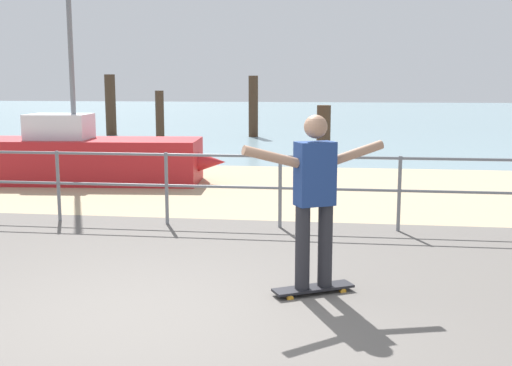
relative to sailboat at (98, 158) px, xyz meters
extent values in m
cube|color=tan|center=(3.20, -0.12, -0.52)|extent=(24.00, 6.00, 0.04)
cube|color=#75939E|center=(3.20, 27.88, -0.52)|extent=(72.00, 50.00, 0.04)
cylinder|color=slate|center=(0.79, -3.52, 0.00)|extent=(0.05, 0.05, 1.05)
cylinder|color=slate|center=(2.41, -3.52, 0.00)|extent=(0.05, 0.05, 1.05)
cylinder|color=slate|center=(4.03, -3.52, 0.00)|extent=(0.05, 0.05, 1.05)
cylinder|color=slate|center=(5.66, -3.52, 0.00)|extent=(0.05, 0.05, 1.05)
cylinder|color=slate|center=(1.60, -3.52, 0.50)|extent=(14.60, 0.04, 0.04)
cylinder|color=slate|center=(1.60, -3.52, 0.05)|extent=(14.60, 0.04, 0.04)
cube|color=#B21E23|center=(-0.16, -0.01, -0.07)|extent=(4.50, 1.77, 0.90)
cone|color=#B21E23|center=(2.03, 0.17, -0.07)|extent=(1.16, 0.86, 0.77)
cylinder|color=slate|center=(-0.46, -0.04, 2.67)|extent=(0.10, 0.10, 4.58)
cube|color=silver|center=(-0.76, -0.06, 0.63)|extent=(1.27, 1.00, 0.50)
cube|color=black|center=(4.62, -6.26, -0.45)|extent=(0.80, 0.56, 0.02)
cylinder|color=orange|center=(4.83, -6.06, -0.49)|extent=(0.07, 0.06, 0.06)
cylinder|color=orange|center=(4.91, -6.20, -0.49)|extent=(0.07, 0.06, 0.06)
cylinder|color=orange|center=(4.34, -6.33, -0.49)|extent=(0.07, 0.06, 0.06)
cylinder|color=orange|center=(4.42, -6.47, -0.49)|extent=(0.07, 0.06, 0.06)
cylinder|color=#26262B|center=(4.73, -6.20, -0.04)|extent=(0.14, 0.14, 0.80)
cylinder|color=#26262B|center=(4.52, -6.32, -0.04)|extent=(0.14, 0.14, 0.80)
cube|color=navy|center=(4.62, -6.26, 0.66)|extent=(0.41, 0.35, 0.60)
sphere|color=#9E755B|center=(4.62, -6.26, 1.10)|extent=(0.22, 0.22, 0.22)
cylinder|color=#9E755B|center=(5.01, -6.05, 0.84)|extent=(0.53, 0.35, 0.23)
cylinder|color=#9E755B|center=(4.23, -6.48, 0.84)|extent=(0.53, 0.35, 0.23)
cylinder|color=#422D1E|center=(-3.90, 11.21, 0.64)|extent=(0.40, 0.40, 2.32)
cylinder|color=#422D1E|center=(-1.14, 8.38, 0.35)|extent=(0.28, 0.28, 1.76)
cylinder|color=#422D1E|center=(1.62, 11.18, 0.61)|extent=(0.35, 0.35, 2.27)
cylinder|color=#422D1E|center=(4.38, 5.40, 0.18)|extent=(0.38, 0.38, 1.41)
camera|label=1|loc=(4.85, -12.12, 1.51)|focal=44.28mm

